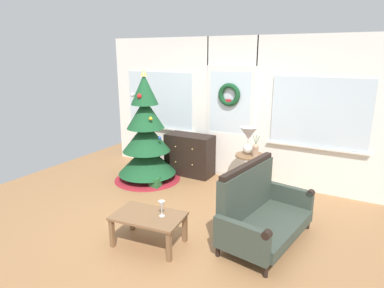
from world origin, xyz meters
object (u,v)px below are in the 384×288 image
at_px(christmas_tree, 146,142).
at_px(settee_sofa, 260,211).
at_px(side_table, 250,167).
at_px(flower_vase, 256,150).
at_px(gift_box, 155,182).
at_px(table_lamp, 248,137).
at_px(coffee_table, 149,219).
at_px(dresser_cabinet, 190,155).
at_px(wine_glass, 162,205).

xyz_separation_m(christmas_tree, settee_sofa, (2.44, -0.97, -0.34)).
distance_m(side_table, flower_vase, 0.34).
bearing_deg(side_table, gift_box, -162.10).
bearing_deg(gift_box, side_table, 17.90).
bearing_deg(gift_box, christmas_tree, 144.54).
height_order(settee_sofa, side_table, settee_sofa).
xyz_separation_m(table_lamp, coffee_table, (-0.50, -2.03, -0.64)).
relative_size(christmas_tree, dresser_cabinet, 2.22).
bearing_deg(table_lamp, side_table, -33.69).
relative_size(settee_sofa, coffee_table, 1.63).
xyz_separation_m(dresser_cabinet, coffee_table, (0.76, -2.36, -0.06)).
bearing_deg(christmas_tree, gift_box, -35.46).
height_order(dresser_cabinet, wine_glass, dresser_cabinet).
height_order(christmas_tree, settee_sofa, christmas_tree).
bearing_deg(christmas_tree, settee_sofa, -21.74).
relative_size(settee_sofa, table_lamp, 3.33).
relative_size(christmas_tree, wine_glass, 10.26).
distance_m(dresser_cabinet, table_lamp, 1.43).
distance_m(flower_vase, coffee_table, 2.09).
height_order(dresser_cabinet, settee_sofa, settee_sofa).
bearing_deg(flower_vase, side_table, 149.04).
distance_m(settee_sofa, flower_vase, 1.32).
height_order(christmas_tree, table_lamp, christmas_tree).
bearing_deg(coffee_table, table_lamp, 76.05).
distance_m(settee_sofa, coffee_table, 1.37).
distance_m(christmas_tree, side_table, 1.91).
bearing_deg(settee_sofa, side_table, 114.85).
relative_size(flower_vase, coffee_table, 0.39).
xyz_separation_m(settee_sofa, flower_vase, (-0.46, 1.16, 0.43)).
relative_size(side_table, gift_box, 3.82).
bearing_deg(christmas_tree, dresser_cabinet, 48.17).
bearing_deg(side_table, coffee_table, -105.83).
xyz_separation_m(christmas_tree, dresser_cabinet, (0.55, 0.62, -0.32)).
bearing_deg(dresser_cabinet, wine_glass, -68.16).
bearing_deg(coffee_table, flower_vase, 71.00).
bearing_deg(side_table, christmas_tree, -172.59).
bearing_deg(dresser_cabinet, coffee_table, -72.04).
xyz_separation_m(settee_sofa, gift_box, (-2.09, 0.72, -0.29)).
xyz_separation_m(dresser_cabinet, settee_sofa, (1.89, -1.59, -0.01)).
bearing_deg(wine_glass, flower_vase, 74.94).
xyz_separation_m(settee_sofa, side_table, (-0.56, 1.22, 0.11)).
relative_size(christmas_tree, side_table, 2.91).
bearing_deg(dresser_cabinet, side_table, -15.61).
height_order(flower_vase, coffee_table, flower_vase).
bearing_deg(wine_glass, side_table, 78.20).
bearing_deg(dresser_cabinet, gift_box, -103.06).
height_order(christmas_tree, side_table, christmas_tree).
bearing_deg(table_lamp, christmas_tree, -171.11).
bearing_deg(wine_glass, settee_sofa, 36.44).
bearing_deg(christmas_tree, coffee_table, -52.97).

